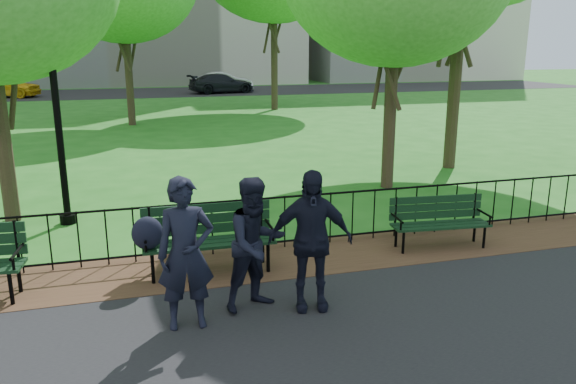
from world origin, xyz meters
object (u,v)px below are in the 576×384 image
object	(u,v)px
person_right	(310,240)
taxi	(4,85)
lamppost	(57,113)
person_mid	(256,244)
person_left	(186,254)
sedan_dark	(222,83)
park_bench_main	(183,232)
sedan_silver	(223,82)
park_bench_right_a	(439,216)

from	to	relation	value
person_right	taxi	distance (m)	35.15
lamppost	taxi	bearing A→B (deg)	102.04
person_mid	person_right	xyz separation A→B (m)	(0.65, -0.19, 0.05)
person_left	sedan_dark	distance (m)	33.91
park_bench_main	lamppost	bearing A→B (deg)	122.25
person_right	sedan_dark	world-z (taller)	person_right
person_mid	taxi	bearing A→B (deg)	85.04
lamppost	sedan_silver	world-z (taller)	lamppost
park_bench_right_a	sedan_silver	size ratio (longest dim) A/B	0.39
park_bench_right_a	person_left	xyz separation A→B (m)	(-4.31, -1.63, 0.40)
person_mid	person_right	bearing A→B (deg)	-35.76
park_bench_main	taxi	distance (m)	33.34
park_bench_main	person_mid	xyz separation A→B (m)	(0.78, -1.30, 0.20)
park_bench_right_a	person_mid	bearing A→B (deg)	-152.30
person_left	sedan_silver	distance (m)	35.49
lamppost	person_left	xyz separation A→B (m)	(1.75, -4.69, -1.16)
park_bench_main	person_right	xyz separation A→B (m)	(1.43, -1.49, 0.24)
park_bench_main	sedan_dark	distance (m)	32.35
sedan_silver	sedan_dark	world-z (taller)	sedan_silver
lamppost	person_right	distance (m)	5.79
person_left	person_mid	world-z (taller)	person_left
park_bench_main	sedan_dark	bearing A→B (deg)	80.91
sedan_dark	taxi	bearing A→B (deg)	77.29
park_bench_right_a	person_right	xyz separation A→B (m)	(-2.76, -1.56, 0.39)
taxi	sedan_silver	bearing A→B (deg)	-67.69
person_left	park_bench_main	bearing A→B (deg)	86.96
person_left	lamppost	bearing A→B (deg)	111.68
park_bench_main	person_left	world-z (taller)	person_left
taxi	sedan_dark	distance (m)	14.01
person_left	taxi	world-z (taller)	person_left
person_right	lamppost	bearing A→B (deg)	135.94
person_left	park_bench_right_a	bearing A→B (deg)	22.00
person_mid	person_right	size ratio (longest dim) A/B	0.95
sedan_dark	park_bench_main	bearing A→B (deg)	158.97
person_mid	sedan_dark	distance (m)	33.51
park_bench_main	lamppost	distance (m)	3.91
sedan_silver	person_right	bearing A→B (deg)	176.27
park_bench_right_a	sedan_silver	distance (m)	33.34
park_bench_right_a	person_left	bearing A→B (deg)	-153.45
park_bench_right_a	person_right	size ratio (longest dim) A/B	0.92
person_mid	park_bench_right_a	bearing A→B (deg)	2.18
park_bench_main	person_right	world-z (taller)	person_right
person_mid	sedan_dark	bearing A→B (deg)	61.47
park_bench_main	lamppost	world-z (taller)	lamppost
park_bench_right_a	sedan_silver	xyz separation A→B (m)	(2.09, 33.28, 0.18)
sedan_dark	sedan_silver	bearing A→B (deg)	-24.19
person_left	person_mid	xyz separation A→B (m)	(0.90, 0.26, -0.06)
person_right	person_mid	bearing A→B (deg)	174.41
lamppost	sedan_dark	distance (m)	29.75
taxi	lamppost	bearing A→B (deg)	-149.64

